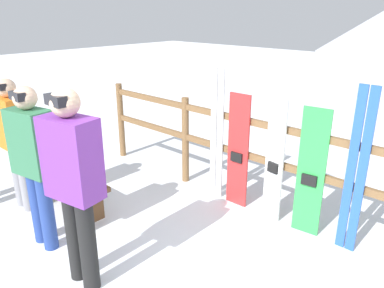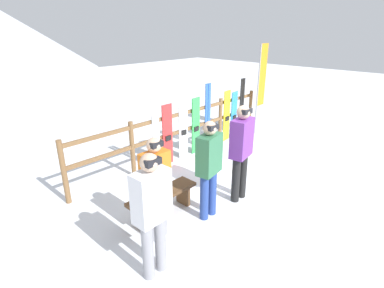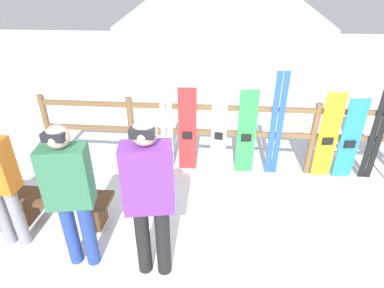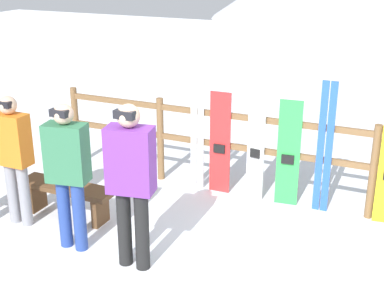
{
  "view_description": "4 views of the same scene",
  "coord_description": "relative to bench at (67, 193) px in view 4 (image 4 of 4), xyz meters",
  "views": [
    {
      "loc": [
        1.97,
        -1.58,
        2.38
      ],
      "look_at": [
        -0.68,
        1.29,
        0.97
      ],
      "focal_mm": 35.0,
      "sensor_mm": 36.0,
      "label": 1
    },
    {
      "loc": [
        -4.87,
        -2.96,
        3.06
      ],
      "look_at": [
        -0.81,
        0.93,
        0.86
      ],
      "focal_mm": 28.0,
      "sensor_mm": 36.0,
      "label": 2
    },
    {
      "loc": [
        -0.06,
        -2.45,
        2.81
      ],
      "look_at": [
        -0.37,
        1.02,
        0.99
      ],
      "focal_mm": 28.0,
      "sensor_mm": 36.0,
      "label": 3
    },
    {
      "loc": [
        1.95,
        -4.48,
        3.24
      ],
      "look_at": [
        -0.55,
        1.07,
        1.01
      ],
      "focal_mm": 50.0,
      "sensor_mm": 36.0,
      "label": 4
    }
  ],
  "objects": [
    {
      "name": "person_purple",
      "position": [
        1.34,
        -0.63,
        0.73
      ],
      "size": [
        0.52,
        0.35,
        1.82
      ],
      "color": "black",
      "rests_on": "ground"
    },
    {
      "name": "ground_plane",
      "position": [
        2.02,
        -0.47,
        -0.33
      ],
      "size": [
        40.0,
        40.0,
        0.0
      ],
      "primitive_type": "plane",
      "color": "white"
    },
    {
      "name": "snowboard_red",
      "position": [
        1.48,
        1.51,
        0.39
      ],
      "size": [
        0.3,
        0.06,
        1.45
      ],
      "color": "red",
      "rests_on": "ground"
    },
    {
      "name": "person_plaid_green",
      "position": [
        0.51,
        -0.59,
        0.67
      ],
      "size": [
        0.49,
        0.33,
        1.71
      ],
      "color": "navy",
      "rests_on": "ground"
    },
    {
      "name": "snowboard_white",
      "position": [
        2.0,
        1.51,
        0.41
      ],
      "size": [
        0.25,
        0.09,
        1.48
      ],
      "color": "white",
      "rests_on": "ground"
    },
    {
      "name": "ski_pair_blue",
      "position": [
        2.9,
        1.51,
        0.54
      ],
      "size": [
        0.2,
        0.02,
        1.74
      ],
      "color": "blue",
      "rests_on": "ground"
    },
    {
      "name": "fence",
      "position": [
        2.02,
        1.57,
        0.42
      ],
      "size": [
        6.07,
        0.1,
        1.24
      ],
      "color": "brown",
      "rests_on": "ground"
    },
    {
      "name": "person_orange",
      "position": [
        -0.44,
        -0.38,
        0.63
      ],
      "size": [
        0.42,
        0.24,
        1.64
      ],
      "color": "gray",
      "rests_on": "ground"
    },
    {
      "name": "snowboard_green",
      "position": [
        2.44,
        1.51,
        0.39
      ],
      "size": [
        0.3,
        0.08,
        1.45
      ],
      "color": "green",
      "rests_on": "ground"
    },
    {
      "name": "bench",
      "position": [
        0.0,
        0.0,
        0.0
      ],
      "size": [
        1.31,
        0.36,
        0.44
      ],
      "color": "brown",
      "rests_on": "ground"
    },
    {
      "name": "ski_pair_white",
      "position": [
        1.14,
        1.51,
        0.53
      ],
      "size": [
        0.2,
        0.02,
        1.72
      ],
      "color": "white",
      "rests_on": "ground"
    }
  ]
}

